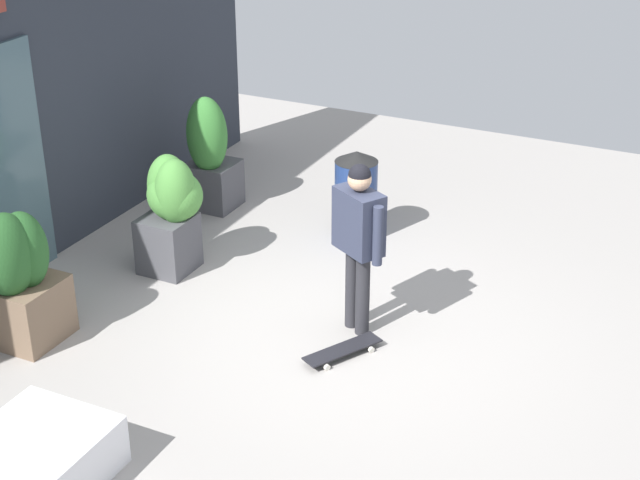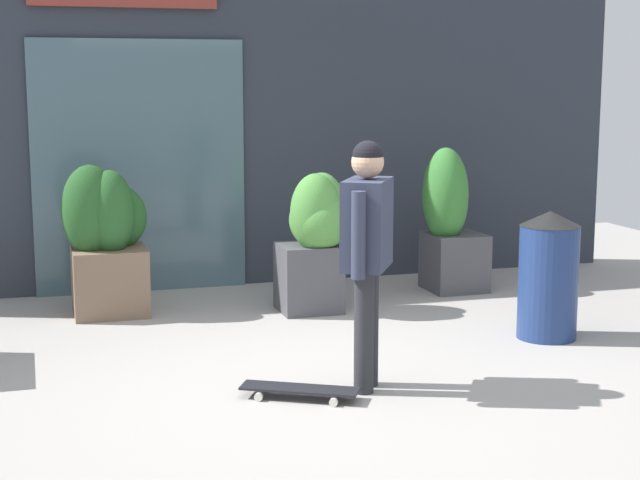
{
  "view_description": "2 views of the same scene",
  "coord_description": "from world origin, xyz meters",
  "px_view_note": "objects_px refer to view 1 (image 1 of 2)",
  "views": [
    {
      "loc": [
        -6.82,
        -3.18,
        4.65
      ],
      "look_at": [
        -0.03,
        0.1,
        0.96
      ],
      "focal_mm": 53.89,
      "sensor_mm": 36.0,
      "label": 1
    },
    {
      "loc": [
        -1.87,
        -6.03,
        2.02
      ],
      "look_at": [
        -0.03,
        0.1,
        0.96
      ],
      "focal_mm": 54.99,
      "sensor_mm": 36.0,
      "label": 2
    }
  ],
  "objects_px": {
    "planter_box_left": "(18,273)",
    "planter_box_mid": "(210,153)",
    "skateboarder": "(359,231)",
    "planter_box_right": "(172,206)",
    "trash_bin": "(356,195)",
    "skateboard": "(343,350)"
  },
  "relations": [
    {
      "from": "trash_bin",
      "to": "skateboarder",
      "type": "bearing_deg",
      "value": -155.7
    },
    {
      "from": "skateboard",
      "to": "planter_box_right",
      "type": "relative_size",
      "value": 0.62
    },
    {
      "from": "planter_box_right",
      "to": "planter_box_mid",
      "type": "relative_size",
      "value": 0.89
    },
    {
      "from": "planter_box_right",
      "to": "skateboard",
      "type": "bearing_deg",
      "value": -109.04
    },
    {
      "from": "planter_box_left",
      "to": "planter_box_right",
      "type": "relative_size",
      "value": 1.07
    },
    {
      "from": "planter_box_right",
      "to": "planter_box_mid",
      "type": "bearing_deg",
      "value": 17.09
    },
    {
      "from": "skateboard",
      "to": "planter_box_left",
      "type": "xyz_separation_m",
      "value": [
        -0.98,
        2.71,
        0.61
      ]
    },
    {
      "from": "skateboarder",
      "to": "skateboard",
      "type": "bearing_deg",
      "value": 39.29
    },
    {
      "from": "trash_bin",
      "to": "planter_box_mid",
      "type": "bearing_deg",
      "value": 90.88
    },
    {
      "from": "skateboarder",
      "to": "planter_box_left",
      "type": "bearing_deg",
      "value": -30.58
    },
    {
      "from": "planter_box_left",
      "to": "planter_box_mid",
      "type": "bearing_deg",
      "value": 0.12
    },
    {
      "from": "planter_box_left",
      "to": "planter_box_mid",
      "type": "relative_size",
      "value": 0.94
    },
    {
      "from": "planter_box_mid",
      "to": "trash_bin",
      "type": "distance_m",
      "value": 1.84
    },
    {
      "from": "skateboard",
      "to": "planter_box_left",
      "type": "height_order",
      "value": "planter_box_left"
    },
    {
      "from": "skateboard",
      "to": "planter_box_mid",
      "type": "distance_m",
      "value": 3.57
    },
    {
      "from": "skateboard",
      "to": "planter_box_left",
      "type": "bearing_deg",
      "value": -41.21
    },
    {
      "from": "planter_box_mid",
      "to": "trash_bin",
      "type": "relative_size",
      "value": 1.37
    },
    {
      "from": "skateboarder",
      "to": "trash_bin",
      "type": "distance_m",
      "value": 2.03
    },
    {
      "from": "skateboarder",
      "to": "planter_box_right",
      "type": "bearing_deg",
      "value": -67.46
    },
    {
      "from": "planter_box_mid",
      "to": "skateboard",
      "type": "bearing_deg",
      "value": -129.52
    },
    {
      "from": "planter_box_right",
      "to": "planter_box_mid",
      "type": "xyz_separation_m",
      "value": [
        1.46,
        0.45,
        -0.01
      ]
    },
    {
      "from": "skateboarder",
      "to": "planter_box_right",
      "type": "relative_size",
      "value": 1.34
    }
  ]
}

